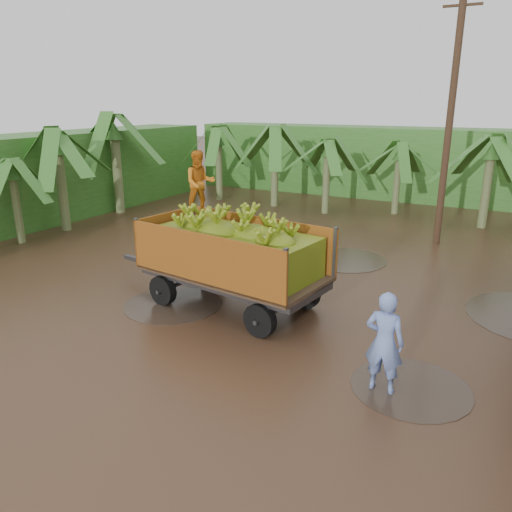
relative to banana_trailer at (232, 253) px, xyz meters
The scene contains 7 objects.
ground 2.56m from the banana_trailer, 25.21° to the left, with size 100.00×100.00×0.00m, color black.
hedge_north 16.92m from the banana_trailer, 90.19° to the left, with size 22.00×3.00×3.60m, color #2D661E.
hedge_west 13.03m from the banana_trailer, 157.82° to the left, with size 3.00×18.00×3.60m, color #2D661E.
banana_trailer is the anchor object (origin of this frame).
man_blue 4.76m from the banana_trailer, 25.41° to the right, with size 0.68×0.45×1.87m, color #7089CD.
utility_pole 9.58m from the banana_trailer, 67.10° to the left, with size 1.20×0.24×8.44m.
banana_plants 8.64m from the banana_trailer, 117.16° to the left, with size 23.98×20.91×4.47m.
Camera 1 is at (4.05, -10.87, 4.95)m, focal length 35.00 mm.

